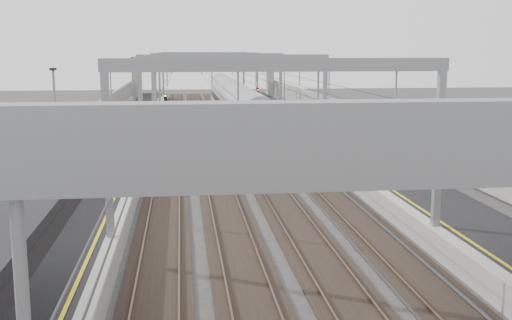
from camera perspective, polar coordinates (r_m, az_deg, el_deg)
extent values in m
cube|color=black|center=(47.36, -11.92, 0.56)|extent=(4.00, 120.00, 1.00)
cube|color=black|center=(48.55, 7.23, 0.92)|extent=(4.00, 120.00, 1.00)
cube|color=black|center=(47.23, -7.67, 0.09)|extent=(2.40, 140.00, 0.08)
cube|color=brown|center=(47.24, -8.55, 0.18)|extent=(0.07, 140.00, 0.14)
cube|color=brown|center=(47.21, -6.80, 0.22)|extent=(0.07, 140.00, 0.14)
cube|color=black|center=(47.27, -4.03, 0.16)|extent=(2.40, 140.00, 0.08)
cube|color=brown|center=(47.23, -4.91, 0.26)|extent=(0.07, 140.00, 0.14)
cube|color=brown|center=(47.29, -3.16, 0.29)|extent=(0.07, 140.00, 0.14)
cube|color=black|center=(47.50, -0.42, 0.23)|extent=(2.40, 140.00, 0.08)
cube|color=brown|center=(47.41, -1.28, 0.33)|extent=(0.07, 140.00, 0.14)
cube|color=brown|center=(47.56, 0.44, 0.36)|extent=(0.07, 140.00, 0.14)
cube|color=black|center=(47.91, 3.15, 0.30)|extent=(2.40, 140.00, 0.08)
cube|color=brown|center=(47.78, 2.30, 0.39)|extent=(0.07, 140.00, 0.14)
cube|color=brown|center=(48.02, 4.00, 0.43)|extent=(0.07, 140.00, 0.14)
cube|color=gray|center=(23.99, -13.08, 0.89)|extent=(0.28, 0.28, 6.60)
cube|color=gray|center=(25.81, 15.95, 1.38)|extent=(0.28, 0.28, 6.60)
cube|color=gray|center=(23.84, 2.02, 8.45)|extent=(13.00, 0.25, 0.50)
cube|color=gray|center=(43.80, -10.22, 4.89)|extent=(0.28, 0.28, 6.60)
cube|color=gray|center=(44.82, 6.13, 5.10)|extent=(0.28, 0.28, 6.60)
cube|color=gray|center=(43.72, -1.98, 9.04)|extent=(13.00, 0.25, 0.50)
cube|color=gray|center=(63.73, -9.14, 6.40)|extent=(0.28, 0.28, 6.60)
cube|color=gray|center=(64.43, 2.20, 6.55)|extent=(0.28, 0.28, 6.60)
cube|color=gray|center=(63.67, -3.47, 9.24)|extent=(13.00, 0.25, 0.50)
cube|color=gray|center=(83.69, -8.58, 7.18)|extent=(0.28, 0.28, 6.60)
cube|color=gray|center=(84.23, 0.09, 7.30)|extent=(0.28, 0.28, 6.60)
cube|color=gray|center=(83.65, -4.25, 9.35)|extent=(13.00, 0.25, 0.50)
cube|color=gray|center=(101.67, -8.25, 7.62)|extent=(0.28, 0.28, 6.60)
cube|color=gray|center=(102.11, -1.11, 7.73)|extent=(0.28, 0.28, 6.60)
cube|color=gray|center=(101.63, -4.70, 9.41)|extent=(13.00, 0.25, 0.50)
cylinder|color=#262628|center=(51.63, -7.72, 7.01)|extent=(0.03, 140.00, 0.03)
cylinder|color=#262628|center=(51.66, -4.37, 7.07)|extent=(0.03, 140.00, 0.03)
cylinder|color=#262628|center=(51.87, -1.03, 7.11)|extent=(0.03, 140.00, 0.03)
cylinder|color=#262628|center=(52.25, 2.27, 7.12)|extent=(0.03, 140.00, 0.03)
cube|color=gray|center=(101.64, -4.69, 8.76)|extent=(22.00, 2.20, 1.40)
cube|color=gray|center=(101.91, -10.62, 6.89)|extent=(1.00, 2.20, 6.20)
cube|color=gray|center=(102.65, 1.25, 7.07)|extent=(1.00, 2.20, 6.20)
cube|color=gray|center=(47.60, -15.81, 1.79)|extent=(0.30, 120.00, 3.20)
cube|color=gray|center=(49.26, 10.88, 2.24)|extent=(0.30, 120.00, 3.20)
cube|color=maroon|center=(52.30, -1.01, 1.70)|extent=(2.50, 21.26, 0.74)
cube|color=#99999E|center=(52.09, -1.02, 3.61)|extent=(2.50, 21.26, 2.77)
cube|color=black|center=(45.04, -0.08, 0.00)|extent=(1.85, 2.22, 0.46)
cube|color=maroon|center=(73.71, -2.67, 4.04)|extent=(2.50, 21.26, 0.74)
cube|color=#99999E|center=(73.56, -2.68, 5.40)|extent=(2.50, 21.26, 2.77)
cube|color=black|center=(66.37, -2.22, 3.14)|extent=(1.85, 2.22, 0.46)
ellipsoid|color=#99999E|center=(41.45, 0.46, 1.65)|extent=(2.50, 4.81, 3.88)
cube|color=yellow|center=(39.63, 0.81, 0.06)|extent=(1.57, 0.12, 1.39)
cube|color=black|center=(39.83, 0.74, 2.12)|extent=(1.48, 0.54, 0.87)
cylinder|color=black|center=(67.18, -8.02, 4.19)|extent=(0.12, 0.12, 3.00)
cube|color=black|center=(67.05, -8.06, 5.55)|extent=(0.32, 0.22, 0.75)
sphere|color=#0CE526|center=(66.90, -8.06, 5.67)|extent=(0.16, 0.16, 0.16)
cylinder|color=black|center=(65.10, -0.64, 4.11)|extent=(0.12, 0.12, 3.00)
cube|color=black|center=(64.97, -0.64, 5.52)|extent=(0.32, 0.22, 0.75)
sphere|color=red|center=(64.83, -0.63, 5.64)|extent=(0.16, 0.16, 0.16)
cylinder|color=black|center=(76.16, 0.14, 4.93)|extent=(0.12, 0.12, 3.00)
cube|color=black|center=(76.05, 0.14, 6.14)|extent=(0.32, 0.22, 0.75)
sphere|color=red|center=(75.91, 0.16, 6.24)|extent=(0.16, 0.16, 0.16)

